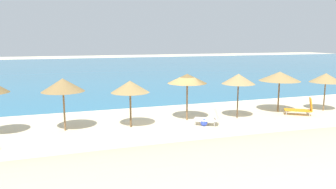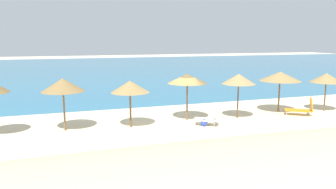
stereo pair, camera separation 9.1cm
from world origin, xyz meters
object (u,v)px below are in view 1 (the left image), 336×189
Objects in this scene: beach_umbrella_5 at (280,76)px; beach_umbrella_1 at (63,85)px; lounge_chair_1 at (209,118)px; beach_umbrella_6 at (326,78)px; lounge_chair_0 at (302,108)px; beach_umbrella_2 at (130,87)px; beach_umbrella_4 at (238,79)px; beach_ball at (204,122)px; beach_umbrella_3 at (187,79)px.

beach_umbrella_1 is at bearing -179.65° from beach_umbrella_5.
beach_umbrella_5 reaches higher than lounge_chair_1.
beach_umbrella_6 is (16.24, -0.53, -0.19)m from beach_umbrella_1.
lounge_chair_0 is (0.82, -1.21, -1.89)m from beach_umbrella_5.
beach_umbrella_6 is at bearing -41.03° from lounge_chair_0.
beach_umbrella_1 is 3.38m from beach_umbrella_2.
beach_umbrella_2 is at bearing 108.01° from lounge_chair_1.
lounge_chair_1 is (-2.36, -0.98, -1.92)m from beach_umbrella_4.
beach_umbrella_1 is 7.62m from beach_ball.
beach_umbrella_1 is 6.78m from beach_umbrella_3.
beach_umbrella_1 is 1.08× the size of beach_umbrella_2.
beach_umbrella_4 is at bearing -10.22° from beach_umbrella_3.
beach_umbrella_3 reaches higher than beach_umbrella_4.
beach_umbrella_6 is at bearing -0.18° from beach_umbrella_4.
lounge_chair_1 is at bearing -11.29° from beach_umbrella_1.
beach_umbrella_1 reaches higher than beach_umbrella_3.
lounge_chair_0 is 1.16× the size of lounge_chair_1.
beach_umbrella_4 is (6.43, -0.07, 0.17)m from beach_umbrella_2.
lounge_chair_1 is (4.08, -1.05, -1.76)m from beach_umbrella_2.
beach_umbrella_3 is 3.06m from beach_umbrella_4.
beach_umbrella_6 reaches higher than lounge_chair_0.
lounge_chair_1 is 3.76× the size of beach_ball.
beach_umbrella_3 is at bearing 55.75° from lounge_chair_1.
beach_umbrella_2 is 1.72× the size of lounge_chair_1.
beach_ball is (-5.97, -1.58, -2.13)m from beach_umbrella_5.
beach_umbrella_6 reaches higher than lounge_chair_1.
beach_umbrella_4 is at bearing 115.77° from lounge_chair_0.
lounge_chair_0 reaches higher than lounge_chair_1.
beach_umbrella_4 is 3.20m from lounge_chair_1.
beach_umbrella_2 is at bearing -7.33° from beach_umbrella_1.
beach_umbrella_4 reaches higher than lounge_chair_0.
beach_umbrella_5 is 1.80× the size of lounge_chair_1.
beach_umbrella_5 is at bearing 0.39° from beach_umbrella_3.
beach_umbrella_3 is 1.02× the size of beach_umbrella_4.
lounge_chair_1 is (7.43, -1.48, -1.94)m from beach_umbrella_1.
beach_umbrella_1 is 1.09× the size of beach_umbrella_6.
lounge_chair_1 is (-6.51, -0.36, -0.00)m from lounge_chair_0.
beach_umbrella_1 reaches higher than beach_umbrella_5.
lounge_chair_0 is 6.52m from lounge_chair_1.
beach_ball is at bearing -15.75° from beach_umbrella_2.
beach_ball is at bearing 127.48° from lounge_chair_0.
beach_umbrella_6 is at bearing -10.98° from beach_umbrella_5.
beach_umbrella_4 is 1.01× the size of beach_umbrella_5.
beach_ball is at bearing -11.87° from beach_umbrella_1.
lounge_chair_0 is 4.34× the size of beach_ball.
beach_umbrella_1 reaches higher than lounge_chair_1.
beach_umbrella_2 is 3.47m from beach_umbrella_3.
beach_umbrella_6 is 9.35m from beach_ball.
lounge_chair_1 is at bearing -14.46° from beach_umbrella_2.
beach_umbrella_3 reaches higher than lounge_chair_0.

